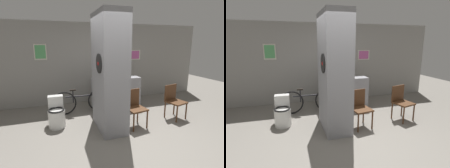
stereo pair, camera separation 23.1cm
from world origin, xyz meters
TOP-DOWN VIEW (x-y plane):
  - ground_plane at (0.00, 0.00)m, footprint 14.00×14.00m
  - wall_back at (0.00, 2.63)m, footprint 8.00×0.09m
  - pillar_center at (-0.09, 0.55)m, footprint 0.59×1.10m
  - counter_shelf at (0.49, 1.70)m, footprint 1.45×0.44m
  - toilet at (-1.27, 1.00)m, footprint 0.39×0.55m
  - chair_near_pillar at (0.50, 0.44)m, footprint 0.49×0.49m
  - chair_by_doorway at (1.70, 0.54)m, footprint 0.52×0.52m
  - bicycle at (-0.55, 1.64)m, footprint 1.65×0.42m
  - bottle_tall at (0.80, 1.72)m, footprint 0.06×0.06m
  - bottle_short at (0.70, 1.67)m, footprint 0.07×0.07m

SIDE VIEW (x-z plane):
  - ground_plane at x=0.00m, z-range 0.00..0.00m
  - toilet at x=-1.27m, z-range -0.05..0.66m
  - bicycle at x=-0.55m, z-range -0.01..0.70m
  - counter_shelf at x=0.49m, z-range 0.00..0.94m
  - chair_near_pillar at x=0.50m, z-range 0.06..0.94m
  - chair_by_doorway at x=1.70m, z-range 0.06..0.94m
  - bottle_short at x=0.70m, z-range 0.91..1.13m
  - bottle_tall at x=0.80m, z-range 0.91..1.18m
  - pillar_center at x=-0.09m, z-range 0.00..2.60m
  - wall_back at x=0.00m, z-range 0.00..2.60m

